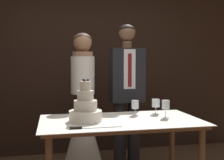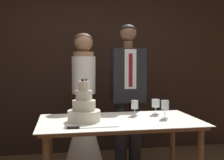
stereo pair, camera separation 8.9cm
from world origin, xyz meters
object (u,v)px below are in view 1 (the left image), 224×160
object	(u,v)px
tiered_cake	(85,109)
wine_glass_middle	(166,105)
cake_table	(121,130)
bride	(83,123)
wine_glass_far	(156,104)
wine_glass_near	(135,105)
groom	(127,91)
cake_knife	(86,128)

from	to	relation	value
tiered_cake	wine_glass_middle	world-z (taller)	tiered_cake
wine_glass_middle	cake_table	bearing A→B (deg)	179.17
cake_table	bride	distance (m)	0.85
cake_table	wine_glass_far	size ratio (longest dim) A/B	9.50
wine_glass_near	groom	bearing A→B (deg)	82.82
bride	groom	size ratio (longest dim) A/B	0.94
wine_glass_near	bride	world-z (taller)	bride
cake_table	bride	xyz separation A→B (m)	(-0.27, 0.80, -0.10)
tiered_cake	bride	bearing A→B (deg)	85.71
wine_glass_far	wine_glass_middle	bearing A→B (deg)	-84.20
wine_glass_middle	cake_knife	bearing A→B (deg)	-161.30
cake_knife	wine_glass_far	bearing A→B (deg)	30.52
wine_glass_middle	wine_glass_near	bearing A→B (deg)	142.91
tiered_cake	groom	size ratio (longest dim) A/B	0.21
cake_table	wine_glass_far	distance (m)	0.51
groom	bride	bearing A→B (deg)	179.93
cake_table	wine_glass_near	distance (m)	0.33
tiered_cake	groom	xyz separation A→B (m)	(0.60, 0.80, 0.07)
bride	groom	distance (m)	0.66
cake_table	wine_glass_near	xyz separation A→B (m)	(0.19, 0.18, 0.20)
tiered_cake	wine_glass_middle	distance (m)	0.78
wine_glass_far	groom	world-z (taller)	groom
cake_table	bride	size ratio (longest dim) A/B	0.88
cake_knife	wine_glass_near	size ratio (longest dim) A/B	2.82
wine_glass_middle	groom	xyz separation A→B (m)	(-0.17, 0.81, 0.06)
wine_glass_far	bride	size ratio (longest dim) A/B	0.09
tiered_cake	bride	world-z (taller)	bride
wine_glass_far	bride	xyz separation A→B (m)	(-0.69, 0.60, -0.30)
cake_table	groom	bearing A→B (deg)	71.26
cake_table	wine_glass_far	xyz separation A→B (m)	(0.42, 0.20, 0.20)
tiered_cake	cake_knife	xyz separation A→B (m)	(-0.03, -0.27, -0.11)
cake_table	cake_knife	world-z (taller)	cake_knife
bride	wine_glass_middle	bearing A→B (deg)	-48.43
cake_table	bride	bearing A→B (deg)	108.73
cake_table	wine_glass_far	world-z (taller)	wine_glass_far
cake_knife	groom	bearing A→B (deg)	58.56
cake_table	wine_glass_middle	bearing A→B (deg)	-0.83
wine_glass_far	wine_glass_near	bearing A→B (deg)	-174.89
wine_glass_far	groom	size ratio (longest dim) A/B	0.09
wine_glass_far	tiered_cake	bearing A→B (deg)	-164.66
wine_glass_far	cake_knife	bearing A→B (deg)	-148.36
wine_glass_middle	tiered_cake	bearing A→B (deg)	179.78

